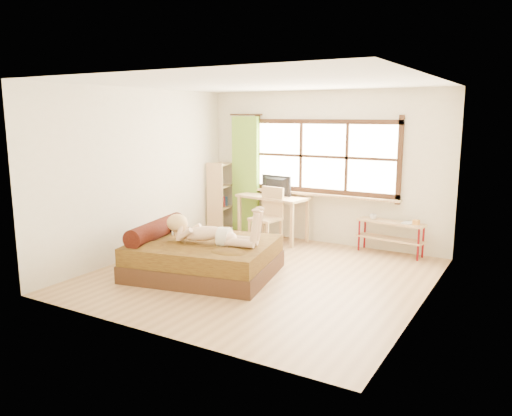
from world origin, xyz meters
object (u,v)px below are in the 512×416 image
Objects in this scene: desk at (273,202)px; bookshelf at (221,196)px; bed at (201,256)px; kitten at (169,227)px; chair at (269,213)px; woman at (210,223)px; pipe_shelf at (391,230)px.

bookshelf is (-1.22, 0.12, -0.02)m from desk.
bed is 7.60× the size of kitten.
desk is (0.59, 2.21, 0.10)m from kitten.
chair is at bearing -27.34° from bookshelf.
bed is 2.37m from desk.
chair is (-0.16, 2.01, -0.22)m from woman.
pipe_shelf is at bearing 41.21° from woman.
desk is at bearing -169.66° from pipe_shelf.
bookshelf is (-1.34, 0.48, 0.12)m from chair.
woman is 3.14m from pipe_shelf.
chair is at bearing -159.71° from pipe_shelf.
woman is 2.02m from chair.
kitten is 3.61m from pipe_shelf.
bookshelf is at bearing 109.47° from woman.
woman is 4.67× the size of kitten.
chair is 1.42m from bookshelf.
bed is 1.97× the size of pipe_shelf.
bookshelf is (-3.38, 0.01, 0.29)m from pipe_shelf.
bed is at bearing -20.85° from kitten.
bed reaches higher than pipe_shelf.
desk is (-0.28, 2.36, -0.08)m from woman.
chair is (0.71, 1.86, -0.04)m from kitten.
bed is 2.18× the size of chair.
woman reaches higher than desk.
bookshelf is (-1.50, 2.49, -0.09)m from woman.
woman reaches higher than kitten.
bookshelf reaches higher than chair.
bookshelf reaches higher than woman.
desk is at bearing 116.65° from chair.
pipe_shelf is 3.39m from bookshelf.
chair is 0.75× the size of bookshelf.
chair reaches higher than kitten.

